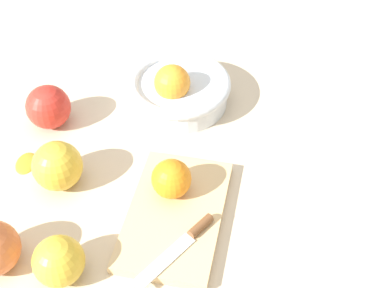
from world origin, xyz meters
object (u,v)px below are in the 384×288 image
object	(u,v)px
knife	(186,240)
apple_front_right	(57,166)
cutting_board	(175,215)
orange_on_board	(171,179)
apple_front_left	(48,107)
apple_front_right_3	(59,261)
bowl	(179,89)

from	to	relation	value
knife	apple_front_right	distance (m)	0.25
cutting_board	knife	size ratio (longest dim) A/B	1.85
cutting_board	apple_front_right	size ratio (longest dim) A/B	2.83
cutting_board	orange_on_board	size ratio (longest dim) A/B	3.67
orange_on_board	knife	size ratio (longest dim) A/B	0.51
apple_front_right	apple_front_left	bearing A→B (deg)	-162.58
apple_front_left	apple_front_right_3	xyz separation A→B (m)	(0.32, 0.08, -0.00)
apple_front_right	apple_front_right_3	size ratio (longest dim) A/B	1.12
orange_on_board	apple_front_right	size ratio (longest dim) A/B	0.77
cutting_board	apple_front_left	size ratio (longest dim) A/B	2.88
bowl	cutting_board	world-z (taller)	bowl
apple_front_left	apple_front_right_3	distance (m)	0.33
bowl	orange_on_board	world-z (taller)	bowl
apple_front_right	apple_front_left	distance (m)	0.15
bowl	knife	xyz separation A→B (m)	(0.33, 0.02, -0.01)
knife	apple_front_left	xyz separation A→B (m)	(-0.27, -0.26, 0.02)
cutting_board	orange_on_board	world-z (taller)	orange_on_board
orange_on_board	apple_front_left	distance (m)	0.29
bowl	apple_front_right_3	bearing A→B (deg)	-22.26
apple_front_left	apple_front_right_3	bearing A→B (deg)	14.21
knife	apple_front_left	distance (m)	0.37
knife	apple_front_right	size ratio (longest dim) A/B	1.53
orange_on_board	apple_front_right	bearing A→B (deg)	-99.49
apple_front_right_3	knife	bearing A→B (deg)	104.83
orange_on_board	apple_front_left	size ratio (longest dim) A/B	0.78
apple_front_right_3	cutting_board	bearing A→B (deg)	122.87
bowl	apple_front_left	distance (m)	0.24
cutting_board	bowl	bearing A→B (deg)	-179.32
cutting_board	apple_front_left	world-z (taller)	apple_front_left
knife	apple_front_right_3	bearing A→B (deg)	-75.17
bowl	cutting_board	size ratio (longest dim) A/B	0.84
bowl	apple_front_right_3	distance (m)	0.41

